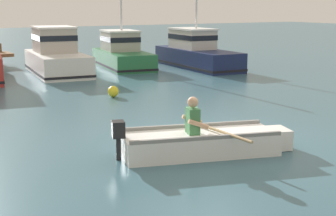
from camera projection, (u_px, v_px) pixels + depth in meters
The scene contains 6 objects.
ground_plane at pixel (209, 138), 11.18m from camera, with size 120.00×120.00×0.00m, color #386070.
rowboat_with_person at pixel (203, 142), 9.98m from camera, with size 3.68×2.20×1.19m.
moored_boat_white at pixel (56, 56), 21.74m from camera, with size 2.60×5.29×2.06m.
moored_boat_green at pixel (122, 53), 23.97m from camera, with size 2.65×5.12×4.75m.
moored_boat_navy at pixel (196, 53), 23.93m from camera, with size 2.18×5.93×4.08m.
mooring_buoy at pixel (113, 91), 16.21m from camera, with size 0.37×0.37×0.37m, color yellow.
Camera 1 is at (-6.22, -8.88, 2.96)m, focal length 52.69 mm.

